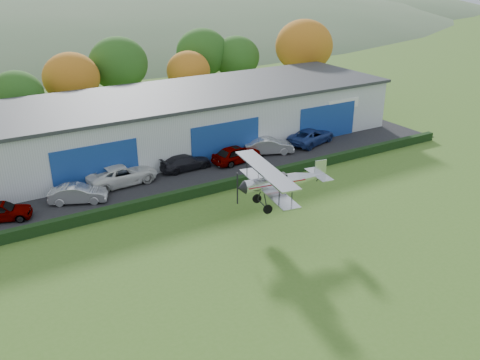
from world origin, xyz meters
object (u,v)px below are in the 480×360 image
hangar (196,117)px  car_5 (268,146)px  car_0 (1,211)px  car_6 (311,136)px  car_3 (185,162)px  car_4 (236,154)px  biplane (279,180)px  car_1 (78,194)px  car_2 (122,174)px

hangar → car_5: bearing=-57.9°
car_0 → car_6: size_ratio=0.76×
car_3 → car_4: bearing=-101.9°
car_6 → biplane: biplane is taller
hangar → car_6: size_ratio=7.34×
car_3 → car_6: (13.88, -0.17, 0.09)m
car_1 → car_4: size_ratio=0.91×
car_4 → car_5: car_4 is taller
car_4 → car_6: car_4 is taller
car_1 → biplane: biplane is taller
hangar → car_6: (9.59, -6.50, -1.84)m
car_5 → car_0: bearing=114.3°
car_1 → car_2: size_ratio=0.74×
car_6 → car_1: bearing=76.9°
biplane → car_1: bearing=144.2°
car_1 → car_5: (18.41, 1.44, 0.07)m
car_3 → biplane: biplane is taller
car_1 → car_6: (23.76, 1.69, 0.06)m
car_4 → car_6: (9.14, 0.66, -0.03)m
car_3 → car_4: 4.81m
car_0 → car_3: (15.35, 1.98, -0.03)m
car_0 → car_6: (29.23, 1.81, 0.05)m
car_5 → biplane: 14.61m
biplane → car_3: bearing=103.6°
car_0 → hangar: bearing=-48.1°
car_2 → car_3: (5.80, 0.19, -0.13)m
car_6 → car_3: bearing=72.1°
car_3 → car_6: 13.88m
car_1 → biplane: size_ratio=0.56×
hangar → car_5: hangar is taller
car_5 → car_6: (5.35, 0.25, -0.01)m
hangar → car_4: (0.45, -7.16, -1.80)m
car_4 → car_5: size_ratio=1.00×
biplane → car_6: bearing=53.2°
hangar → car_2: size_ratio=6.95×
car_1 → hangar: bearing=-36.8°
car_4 → car_6: bearing=-92.5°
car_0 → car_2: bearing=-60.4°
car_3 → car_4: (4.74, -0.84, 0.12)m
car_0 → car_1: car_0 is taller
car_6 → car_0: bearing=76.4°
car_4 → car_6: size_ratio=0.85×
car_3 → car_4: size_ratio=0.99×
car_5 → car_6: car_5 is taller
hangar → car_2: hangar is taller
car_0 → biplane: bearing=-104.2°
hangar → biplane: size_ratio=5.28×
car_0 → car_5: size_ratio=0.89×
hangar → car_0: size_ratio=9.69×
car_3 → biplane: (1.04, -12.69, 2.70)m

